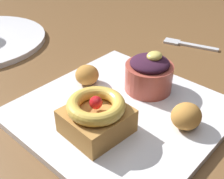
% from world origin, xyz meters
% --- Properties ---
extents(dining_table, '(1.56, 1.14, 0.73)m').
position_xyz_m(dining_table, '(0.00, 0.00, 0.65)').
color(dining_table, brown).
rests_on(dining_table, ground_plane).
extents(front_plate, '(0.29, 0.29, 0.01)m').
position_xyz_m(front_plate, '(0.05, -0.17, 0.74)').
color(front_plate, white).
rests_on(front_plate, dining_table).
extents(cake_slice, '(0.09, 0.09, 0.06)m').
position_xyz_m(cake_slice, '(-0.02, -0.18, 0.77)').
color(cake_slice, '#B77F3D').
rests_on(cake_slice, front_plate).
extents(berry_ramekin, '(0.08, 0.08, 0.07)m').
position_xyz_m(berry_ramekin, '(0.12, -0.17, 0.77)').
color(berry_ramekin, '#B24C3D').
rests_on(berry_ramekin, front_plate).
extents(fritter_front, '(0.04, 0.04, 0.03)m').
position_xyz_m(fritter_front, '(0.06, -0.08, 0.76)').
color(fritter_front, '#BC7F38').
rests_on(fritter_front, front_plate).
extents(fritter_middle, '(0.05, 0.04, 0.04)m').
position_xyz_m(fritter_middle, '(0.08, -0.27, 0.76)').
color(fritter_middle, '#BC7F38').
rests_on(fritter_middle, front_plate).
extents(fork, '(0.05, 0.13, 0.00)m').
position_xyz_m(fork, '(0.34, -0.12, 0.73)').
color(fork, silver).
rests_on(fork, dining_table).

